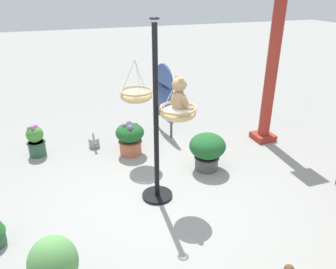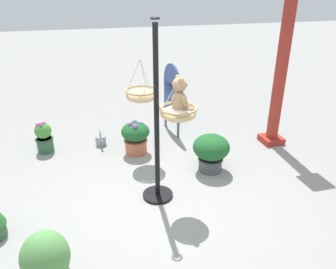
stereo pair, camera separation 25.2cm
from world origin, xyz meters
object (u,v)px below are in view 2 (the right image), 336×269
(hanging_basket_with_teddy, at_px, (178,112))
(hanging_basket_left_high, at_px, (142,95))
(greenhouse_pillar_right, at_px, (281,69))
(potted_plant_tall_leafy, at_px, (136,136))
(display_sign_board, at_px, (172,93))
(watering_can, at_px, (101,140))
(teddy_bear, at_px, (180,97))
(display_pole_central, at_px, (157,149))
(potted_plant_conical_shrub, at_px, (211,151))
(potted_plant_fern_front, at_px, (46,263))
(potted_plant_small_succulent, at_px, (44,137))

(hanging_basket_with_teddy, distance_m, hanging_basket_left_high, 1.40)
(greenhouse_pillar_right, xyz_separation_m, potted_plant_tall_leafy, (-0.28, -2.63, -1.13))
(hanging_basket_with_teddy, relative_size, display_sign_board, 0.37)
(display_sign_board, relative_size, watering_can, 4.09)
(teddy_bear, distance_m, potted_plant_tall_leafy, 2.03)
(teddy_bear, xyz_separation_m, watering_can, (-2.07, -0.93, -1.44))
(display_pole_central, xyz_separation_m, potted_plant_conical_shrub, (-0.49, 1.02, -0.42))
(potted_plant_conical_shrub, xyz_separation_m, watering_can, (-1.43, -1.67, -0.26))
(hanging_basket_left_high, bearing_deg, hanging_basket_with_teddy, 8.64)
(watering_can, bearing_deg, hanging_basket_left_high, 44.91)
(hanging_basket_with_teddy, height_order, potted_plant_fern_front, hanging_basket_with_teddy)
(display_sign_board, distance_m, watering_can, 1.68)
(hanging_basket_with_teddy, relative_size, potted_plant_small_succulent, 0.88)
(hanging_basket_left_high, bearing_deg, greenhouse_pillar_right, 88.32)
(potted_plant_fern_front, bearing_deg, potted_plant_conical_shrub, 126.16)
(hanging_basket_left_high, relative_size, greenhouse_pillar_right, 0.23)
(teddy_bear, distance_m, hanging_basket_left_high, 1.45)
(hanging_basket_left_high, xyz_separation_m, watering_can, (-0.70, -0.69, -1.07))
(potted_plant_tall_leafy, relative_size, watering_can, 1.76)
(potted_plant_tall_leafy, bearing_deg, greenhouse_pillar_right, 83.94)
(display_sign_board, bearing_deg, potted_plant_conical_shrub, 6.37)
(display_sign_board, xyz_separation_m, watering_can, (0.24, -1.49, -0.74))
(display_pole_central, height_order, watering_can, display_pole_central)
(potted_plant_fern_front, distance_m, display_sign_board, 4.16)
(watering_can, bearing_deg, hanging_basket_with_teddy, 23.54)
(hanging_basket_with_teddy, height_order, potted_plant_tall_leafy, hanging_basket_with_teddy)
(hanging_basket_with_teddy, bearing_deg, display_sign_board, 165.88)
(display_pole_central, height_order, potted_plant_small_succulent, display_pole_central)
(hanging_basket_with_teddy, distance_m, display_sign_board, 2.44)
(potted_plant_fern_front, relative_size, potted_plant_small_succulent, 1.19)
(greenhouse_pillar_right, height_order, display_sign_board, greenhouse_pillar_right)
(hanging_basket_with_teddy, bearing_deg, display_pole_central, -120.96)
(potted_plant_small_succulent, bearing_deg, potted_plant_conical_shrub, 61.90)
(display_pole_central, xyz_separation_m, greenhouse_pillar_right, (-1.15, 2.57, 0.67))
(teddy_bear, distance_m, potted_plant_conical_shrub, 1.54)
(potted_plant_fern_front, bearing_deg, display_pole_central, 132.23)
(display_pole_central, bearing_deg, greenhouse_pillar_right, 114.20)
(display_pole_central, height_order, potted_plant_conical_shrub, display_pole_central)
(greenhouse_pillar_right, bearing_deg, potted_plant_small_succulent, -100.31)
(teddy_bear, relative_size, hanging_basket_left_high, 0.67)
(hanging_basket_with_teddy, bearing_deg, hanging_basket_left_high, -171.36)
(display_sign_board, height_order, watering_can, display_sign_board)
(hanging_basket_with_teddy, bearing_deg, watering_can, -156.46)
(potted_plant_small_succulent, relative_size, display_sign_board, 0.42)
(potted_plant_conical_shrub, bearing_deg, hanging_basket_left_high, -126.94)
(display_pole_central, bearing_deg, potted_plant_conical_shrub, 115.77)
(hanging_basket_with_teddy, relative_size, potted_plant_fern_front, 0.74)
(potted_plant_fern_front, xyz_separation_m, potted_plant_small_succulent, (-3.22, -0.23, -0.08))
(hanging_basket_with_teddy, relative_size, teddy_bear, 1.13)
(display_pole_central, relative_size, watering_can, 7.11)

